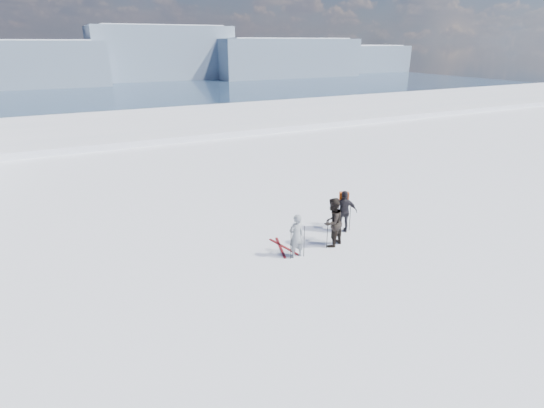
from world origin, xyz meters
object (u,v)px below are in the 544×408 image
at_px(skier_pack, 344,212).
at_px(skis_loose, 282,247).
at_px(skier_dark, 332,222).
at_px(skier_grey, 296,236).

distance_m(skier_pack, skis_loose, 3.02).
xyz_separation_m(skier_pack, skis_loose, (-2.89, -0.15, -0.86)).
bearing_deg(skis_loose, skier_dark, -20.65).
distance_m(skier_grey, skier_dark, 1.68).
bearing_deg(skier_pack, skier_grey, 46.27).
relative_size(skier_grey, skier_dark, 0.86).
distance_m(skier_dark, skis_loose, 2.10).
xyz_separation_m(skier_grey, skis_loose, (-0.10, 0.86, -0.81)).
bearing_deg(skis_loose, skier_pack, 3.04).
bearing_deg(skier_dark, skis_loose, -42.67).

